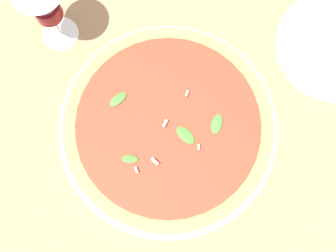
{
  "coord_description": "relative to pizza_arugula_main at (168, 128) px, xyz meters",
  "views": [
    {
      "loc": [
        0.12,
        0.11,
        0.78
      ],
      "look_at": [
        -0.02,
        0.02,
        0.03
      ],
      "focal_mm": 50.0,
      "sensor_mm": 36.0,
      "label": 1
    }
  ],
  "objects": [
    {
      "name": "ground_plane",
      "position": [
        0.02,
        -0.02,
        -0.02
      ],
      "size": [
        6.0,
        6.0,
        0.0
      ],
      "primitive_type": "plane",
      "color": "#9E7A56"
    },
    {
      "name": "pizza_arugula_main",
      "position": [
        0.0,
        0.0,
        0.0
      ],
      "size": [
        0.37,
        0.37,
        0.05
      ],
      "color": "silver",
      "rests_on": "ground_plane"
    },
    {
      "name": "wine_glass",
      "position": [
        -0.04,
        -0.26,
        0.1
      ],
      "size": [
        0.08,
        0.08,
        0.16
      ],
      "color": "white",
      "rests_on": "ground_plane"
    },
    {
      "name": "side_plate_white",
      "position": [
        -0.29,
        0.16,
        -0.01
      ],
      "size": [
        0.21,
        0.21,
        0.02
      ],
      "color": "silver",
      "rests_on": "ground_plane"
    }
  ]
}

